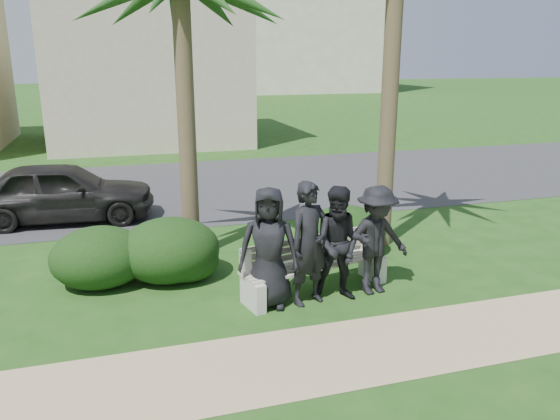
{
  "coord_description": "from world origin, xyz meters",
  "views": [
    {
      "loc": [
        -2.55,
        -7.51,
        3.64
      ],
      "look_at": [
        0.03,
        1.0,
        1.15
      ],
      "focal_mm": 35.0,
      "sensor_mm": 36.0,
      "label": 1
    }
  ],
  "objects_px": {
    "man_b": "(310,244)",
    "man_c": "(341,244)",
    "man_a": "(269,248)",
    "man_d": "(376,240)",
    "car_a": "(62,192)",
    "park_bench": "(316,269)"
  },
  "relations": [
    {
      "from": "man_a",
      "to": "park_bench",
      "type": "bearing_deg",
      "value": 35.71
    },
    {
      "from": "man_a",
      "to": "man_b",
      "type": "distance_m",
      "value": 0.62
    },
    {
      "from": "man_a",
      "to": "man_c",
      "type": "xyz_separation_m",
      "value": [
        1.11,
        -0.1,
        -0.02
      ]
    },
    {
      "from": "park_bench",
      "to": "man_c",
      "type": "bearing_deg",
      "value": -67.03
    },
    {
      "from": "man_d",
      "to": "man_c",
      "type": "bearing_deg",
      "value": 178.58
    },
    {
      "from": "man_a",
      "to": "man_b",
      "type": "bearing_deg",
      "value": 10.74
    },
    {
      "from": "man_d",
      "to": "man_b",
      "type": "bearing_deg",
      "value": 175.35
    },
    {
      "from": "man_c",
      "to": "man_d",
      "type": "relative_size",
      "value": 1.03
    },
    {
      "from": "car_a",
      "to": "man_a",
      "type": "bearing_deg",
      "value": -144.58
    },
    {
      "from": "car_a",
      "to": "man_b",
      "type": "bearing_deg",
      "value": -140.55
    },
    {
      "from": "man_a",
      "to": "man_b",
      "type": "relative_size",
      "value": 0.97
    },
    {
      "from": "man_a",
      "to": "man_d",
      "type": "height_order",
      "value": "man_a"
    },
    {
      "from": "man_d",
      "to": "car_a",
      "type": "xyz_separation_m",
      "value": [
        -5.04,
        5.66,
        -0.19
      ]
    },
    {
      "from": "man_c",
      "to": "man_d",
      "type": "xyz_separation_m",
      "value": [
        0.62,
        0.06,
        -0.02
      ]
    },
    {
      "from": "man_b",
      "to": "man_c",
      "type": "xyz_separation_m",
      "value": [
        0.5,
        -0.01,
        -0.05
      ]
    },
    {
      "from": "car_a",
      "to": "park_bench",
      "type": "bearing_deg",
      "value": -137.24
    },
    {
      "from": "man_b",
      "to": "man_c",
      "type": "height_order",
      "value": "man_b"
    },
    {
      "from": "man_a",
      "to": "car_a",
      "type": "xyz_separation_m",
      "value": [
        -3.3,
        5.62,
        -0.23
      ]
    },
    {
      "from": "park_bench",
      "to": "man_a",
      "type": "height_order",
      "value": "man_a"
    },
    {
      "from": "man_a",
      "to": "man_c",
      "type": "height_order",
      "value": "man_a"
    },
    {
      "from": "man_a",
      "to": "man_b",
      "type": "xyz_separation_m",
      "value": [
        0.61,
        -0.08,
        0.03
      ]
    },
    {
      "from": "man_b",
      "to": "car_a",
      "type": "relative_size",
      "value": 0.47
    }
  ]
}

